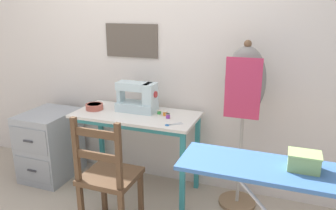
% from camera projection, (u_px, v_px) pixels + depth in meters
% --- Properties ---
extents(ground_plane, '(14.00, 14.00, 0.00)m').
position_uv_depth(ground_plane, '(125.00, 204.00, 2.90)').
color(ground_plane, tan).
extents(wall_back, '(10.00, 0.07, 2.55)m').
position_uv_depth(wall_back, '(149.00, 51.00, 3.05)').
color(wall_back, silver).
rests_on(wall_back, ground_plane).
extents(sewing_table, '(1.11, 0.52, 0.76)m').
position_uv_depth(sewing_table, '(135.00, 125.00, 2.93)').
color(sewing_table, silver).
rests_on(sewing_table, ground_plane).
extents(sewing_machine, '(0.37, 0.19, 0.29)m').
position_uv_depth(sewing_machine, '(139.00, 98.00, 2.94)').
color(sewing_machine, silver).
rests_on(sewing_machine, sewing_table).
extents(fabric_bowl, '(0.16, 0.16, 0.05)m').
position_uv_depth(fabric_bowl, '(94.00, 107.00, 3.02)').
color(fabric_bowl, '#B25647').
rests_on(fabric_bowl, sewing_table).
extents(scissors, '(0.13, 0.12, 0.01)m').
position_uv_depth(scissors, '(171.00, 125.00, 2.63)').
color(scissors, silver).
rests_on(scissors, sewing_table).
extents(thread_spool_near_machine, '(0.04, 0.04, 0.04)m').
position_uv_depth(thread_spool_near_machine, '(159.00, 112.00, 2.89)').
color(thread_spool_near_machine, green).
rests_on(thread_spool_near_machine, sewing_table).
extents(thread_spool_mid_table, '(0.04, 0.04, 0.04)m').
position_uv_depth(thread_spool_mid_table, '(165.00, 114.00, 2.85)').
color(thread_spool_mid_table, orange).
rests_on(thread_spool_mid_table, sewing_table).
extents(thread_spool_far_edge, '(0.04, 0.04, 0.04)m').
position_uv_depth(thread_spool_far_edge, '(168.00, 116.00, 2.78)').
color(thread_spool_far_edge, purple).
rests_on(thread_spool_far_edge, sewing_table).
extents(wooden_chair, '(0.40, 0.38, 0.95)m').
position_uv_depth(wooden_chair, '(108.00, 177.00, 2.43)').
color(wooden_chair, '#513823').
rests_on(wooden_chair, ground_plane).
extents(filing_cabinet, '(0.44, 0.57, 0.68)m').
position_uv_depth(filing_cabinet, '(50.00, 145.00, 3.29)').
color(filing_cabinet, '#93999E').
rests_on(filing_cabinet, ground_plane).
extents(dress_form, '(0.32, 0.32, 1.43)m').
position_uv_depth(dress_form, '(244.00, 92.00, 2.60)').
color(dress_form, '#846647').
rests_on(dress_form, ground_plane).
extents(ironing_board, '(1.27, 0.36, 0.84)m').
position_uv_depth(ironing_board, '(297.00, 178.00, 1.75)').
color(ironing_board, '#3D6BAD').
rests_on(ironing_board, ground_plane).
extents(storage_box, '(0.17, 0.13, 0.10)m').
position_uv_depth(storage_box, '(304.00, 161.00, 1.74)').
color(storage_box, '#8EB266').
rests_on(storage_box, ironing_board).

